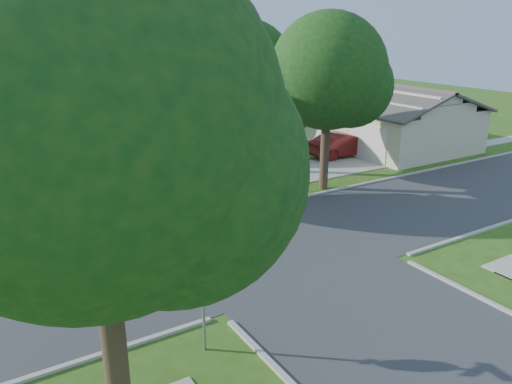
{
  "coord_description": "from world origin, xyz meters",
  "views": [
    {
      "loc": [
        -9.26,
        -14.7,
        7.97
      ],
      "look_at": [
        0.59,
        1.43,
        1.6
      ],
      "focal_mm": 35.0,
      "sensor_mm": 36.0,
      "label": 1
    }
  ],
  "objects_px": {
    "tree_e_far": "(114,46)",
    "tree_w_mid": "(25,49)",
    "tree_w_near": "(66,68)",
    "house_ne_far": "(244,92)",
    "car_curb_east": "(102,111)",
    "tree_e_mid": "(165,49)",
    "house_ne_near": "(371,120)",
    "car_curb_west": "(29,108)",
    "car_driveway": "(343,145)",
    "stop_sign_ne": "(293,152)",
    "tree_w_far": "(5,55)",
    "tree_e_near": "(249,70)",
    "tree_ne_corner": "(329,77)",
    "stop_sign_sw": "(202,279)",
    "tree_sw_corner": "(96,141)"
  },
  "relations": [
    {
      "from": "car_curb_east",
      "to": "tree_e_near",
      "type": "bearing_deg",
      "value": -82.1
    },
    {
      "from": "house_ne_near",
      "to": "car_curb_west",
      "type": "bearing_deg",
      "value": 128.59
    },
    {
      "from": "tree_e_far",
      "to": "house_ne_near",
      "type": "xyz_separation_m",
      "value": [
        11.24,
        -23.01,
        -4.46
      ]
    },
    {
      "from": "tree_e_near",
      "to": "tree_ne_corner",
      "type": "height_order",
      "value": "tree_ne_corner"
    },
    {
      "from": "house_ne_near",
      "to": "tree_e_far",
      "type": "bearing_deg",
      "value": 116.03
    },
    {
      "from": "tree_e_near",
      "to": "tree_w_far",
      "type": "height_order",
      "value": "tree_e_near"
    },
    {
      "from": "tree_e_far",
      "to": "car_curb_west",
      "type": "relative_size",
      "value": 1.92
    },
    {
      "from": "tree_w_near",
      "to": "tree_e_far",
      "type": "bearing_deg",
      "value": 69.4
    },
    {
      "from": "tree_e_far",
      "to": "tree_w_mid",
      "type": "distance_m",
      "value": 16.05
    },
    {
      "from": "stop_sign_sw",
      "to": "car_curb_east",
      "type": "distance_m",
      "value": 34.39
    },
    {
      "from": "tree_e_mid",
      "to": "tree_sw_corner",
      "type": "distance_m",
      "value": 30.54
    },
    {
      "from": "tree_w_near",
      "to": "tree_e_mid",
      "type": "bearing_deg",
      "value": 51.92
    },
    {
      "from": "tree_e_far",
      "to": "tree_w_far",
      "type": "distance_m",
      "value": 9.42
    },
    {
      "from": "tree_e_near",
      "to": "tree_e_mid",
      "type": "relative_size",
      "value": 0.9
    },
    {
      "from": "tree_w_mid",
      "to": "tree_w_far",
      "type": "bearing_deg",
      "value": 90.05
    },
    {
      "from": "tree_e_mid",
      "to": "tree_w_mid",
      "type": "bearing_deg",
      "value": 180.0
    },
    {
      "from": "tree_w_near",
      "to": "house_ne_far",
      "type": "relative_size",
      "value": 0.66
    },
    {
      "from": "tree_sw_corner",
      "to": "tree_e_far",
      "type": "bearing_deg",
      "value": 73.44
    },
    {
      "from": "car_driveway",
      "to": "car_curb_west",
      "type": "xyz_separation_m",
      "value": [
        -14.7,
        26.35,
        -0.1
      ]
    },
    {
      "from": "stop_sign_sw",
      "to": "tree_w_mid",
      "type": "bearing_deg",
      "value": 89.87
    },
    {
      "from": "tree_w_mid",
      "to": "tree_w_far",
      "type": "distance_m",
      "value": 13.04
    },
    {
      "from": "car_curb_west",
      "to": "car_curb_east",
      "type": "bearing_deg",
      "value": 135.27
    },
    {
      "from": "tree_e_mid",
      "to": "tree_w_near",
      "type": "distance_m",
      "value": 15.25
    },
    {
      "from": "stop_sign_sw",
      "to": "car_curb_east",
      "type": "height_order",
      "value": "stop_sign_sw"
    },
    {
      "from": "house_ne_far",
      "to": "stop_sign_ne",
      "type": "bearing_deg",
      "value": -114.93
    },
    {
      "from": "stop_sign_sw",
      "to": "tree_e_far",
      "type": "distance_m",
      "value": 40.04
    },
    {
      "from": "car_driveway",
      "to": "stop_sign_sw",
      "type": "bearing_deg",
      "value": 131.44
    },
    {
      "from": "tree_e_far",
      "to": "car_driveway",
      "type": "xyz_separation_m",
      "value": [
        6.75,
        -25.31,
        -5.22
      ]
    },
    {
      "from": "house_ne_near",
      "to": "car_driveway",
      "type": "height_order",
      "value": "house_ne_near"
    },
    {
      "from": "tree_e_near",
      "to": "tree_ne_corner",
      "type": "xyz_separation_m",
      "value": [
        1.61,
        -4.8,
        -0.05
      ]
    },
    {
      "from": "tree_e_far",
      "to": "car_curb_east",
      "type": "height_order",
      "value": "tree_e_far"
    },
    {
      "from": "stop_sign_ne",
      "to": "tree_w_far",
      "type": "bearing_deg",
      "value": 107.7
    },
    {
      "from": "tree_w_near",
      "to": "car_driveway",
      "type": "height_order",
      "value": "tree_w_near"
    },
    {
      "from": "car_curb_west",
      "to": "car_driveway",
      "type": "bearing_deg",
      "value": 124.66
    },
    {
      "from": "tree_e_near",
      "to": "tree_w_mid",
      "type": "relative_size",
      "value": 0.87
    },
    {
      "from": "tree_e_mid",
      "to": "tree_sw_corner",
      "type": "bearing_deg",
      "value": -113.53
    },
    {
      "from": "tree_e_mid",
      "to": "tree_w_far",
      "type": "bearing_deg",
      "value": 125.9
    },
    {
      "from": "stop_sign_ne",
      "to": "tree_e_near",
      "type": "xyz_separation_m",
      "value": [
        0.05,
        4.31,
        3.61
      ]
    },
    {
      "from": "car_curb_east",
      "to": "tree_e_mid",
      "type": "bearing_deg",
      "value": -70.26
    },
    {
      "from": "house_ne_far",
      "to": "car_curb_east",
      "type": "xyz_separation_m",
      "value": [
        -14.2,
        0.05,
        -0.69
      ]
    },
    {
      "from": "tree_e_near",
      "to": "car_curb_west",
      "type": "height_order",
      "value": "tree_e_near"
    },
    {
      "from": "tree_w_mid",
      "to": "car_curb_west",
      "type": "distance_m",
      "value": 15.27
    },
    {
      "from": "tree_w_near",
      "to": "car_curb_west",
      "type": "relative_size",
      "value": 1.98
    },
    {
      "from": "tree_ne_corner",
      "to": "car_driveway",
      "type": "xyz_separation_m",
      "value": [
        5.14,
        4.49,
        -4.83
      ]
    },
    {
      "from": "tree_sw_corner",
      "to": "house_ne_near",
      "type": "height_order",
      "value": "tree_sw_corner"
    },
    {
      "from": "tree_e_near",
      "to": "tree_ne_corner",
      "type": "bearing_deg",
      "value": -71.47
    },
    {
      "from": "house_ne_far",
      "to": "car_driveway",
      "type": "xyz_separation_m",
      "value": [
        -4.49,
        -20.3,
        -0.76
      ]
    },
    {
      "from": "tree_e_mid",
      "to": "tree_w_far",
      "type": "xyz_separation_m",
      "value": [
        -9.41,
        13.0,
        -0.75
      ]
    },
    {
      "from": "stop_sign_ne",
      "to": "house_ne_near",
      "type": "height_order",
      "value": "house_ne_near"
    },
    {
      "from": "stop_sign_ne",
      "to": "house_ne_near",
      "type": "bearing_deg",
      "value": 29.14
    }
  ]
}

